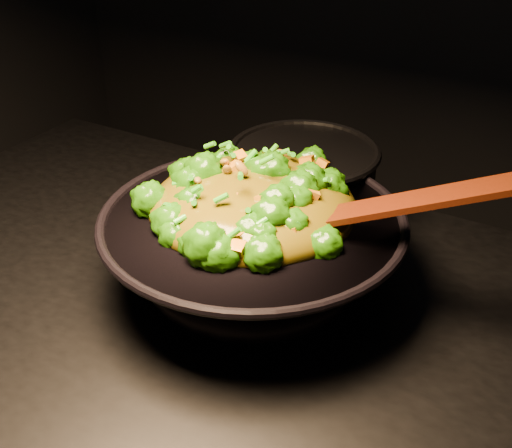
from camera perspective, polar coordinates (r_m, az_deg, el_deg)
The scene contains 4 objects.
wok at distance 0.94m, azimuth -0.31°, elevation -2.60°, with size 0.43×0.43×0.12m, color black, non-canonical shape.
stir_fry at distance 0.91m, azimuth -0.28°, elevation 4.20°, with size 0.30×0.30×0.10m, color #246707, non-canonical shape.
spatula at distance 0.85m, azimuth 11.39°, elevation 1.54°, with size 0.32×0.05×0.01m, color #3D1706.
back_pot at distance 1.11m, azimuth 4.18°, elevation 3.53°, with size 0.24×0.24×0.14m, color black.
Camera 1 is at (0.51, -0.58, 1.49)m, focal length 45.00 mm.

